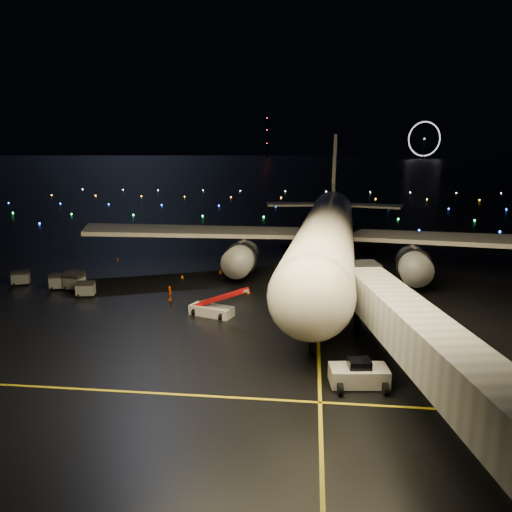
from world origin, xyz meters
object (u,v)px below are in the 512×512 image
object	(u,v)px
crew_c	(170,293)
baggage_cart_2	(75,279)
baggage_cart_1	(59,282)
pushback_tug	(359,372)
baggage_cart_0	(86,289)
belt_loader	(211,300)
baggage_cart_4	(21,278)
baggage_cart_3	(74,282)
airliner	(329,203)

from	to	relation	value
crew_c	baggage_cart_2	distance (m)	13.53
baggage_cart_1	baggage_cart_2	world-z (taller)	baggage_cart_2
pushback_tug	baggage_cart_0	size ratio (longest dim) A/B	2.08
baggage_cart_2	belt_loader	bearing A→B (deg)	-36.00
crew_c	baggage_cart_0	size ratio (longest dim) A/B	0.83
baggage_cart_0	baggage_cart_4	size ratio (longest dim) A/B	0.98
baggage_cart_0	baggage_cart_2	world-z (taller)	baggage_cart_2
belt_loader	baggage_cart_3	bearing A→B (deg)	177.76
baggage_cart_1	belt_loader	bearing A→B (deg)	-35.44
baggage_cart_0	baggage_cart_1	world-z (taller)	baggage_cart_1
pushback_tug	baggage_cart_3	world-z (taller)	pushback_tug
baggage_cart_4	pushback_tug	bearing A→B (deg)	-52.43
baggage_cart_0	baggage_cart_3	distance (m)	3.37
airliner	baggage_cart_0	xyz separation A→B (m)	(-27.46, -14.94, -8.51)
crew_c	airliner	bearing A→B (deg)	99.03
baggage_cart_4	baggage_cart_3	bearing A→B (deg)	-33.42
crew_c	baggage_cart_1	xyz separation A→B (m)	(-14.35, 2.97, 0.09)
baggage_cart_1	baggage_cart_3	distance (m)	1.97
pushback_tug	baggage_cart_2	size ratio (longest dim) A/B	1.84
crew_c	baggage_cart_3	world-z (taller)	baggage_cart_3
airliner	baggage_cart_0	size ratio (longest dim) A/B	33.68
belt_loader	baggage_cart_4	distance (m)	27.02
baggage_cart_1	baggage_cart_2	distance (m)	1.79
belt_loader	baggage_cart_0	world-z (taller)	belt_loader
belt_loader	baggage_cart_0	distance (m)	16.27
baggage_cart_0	baggage_cart_4	xyz separation A→B (m)	(-10.08, 3.76, 0.01)
baggage_cart_3	baggage_cart_1	bearing A→B (deg)	-174.58
crew_c	baggage_cart_3	bearing A→B (deg)	-134.91
belt_loader	baggage_cart_2	distance (m)	20.34
baggage_cart_0	pushback_tug	bearing A→B (deg)	-44.05
belt_loader	crew_c	bearing A→B (deg)	161.15
pushback_tug	baggage_cart_4	distance (m)	44.88
pushback_tug	baggage_cart_3	xyz separation A→B (m)	(-31.32, 20.84, -0.05)
airliner	baggage_cart_2	size ratio (longest dim) A/B	29.73
baggage_cart_4	baggage_cart_0	bearing A→B (deg)	-43.09
baggage_cart_0	baggage_cart_1	bearing A→B (deg)	139.17
belt_loader	baggage_cart_2	world-z (taller)	belt_loader
baggage_cart_0	baggage_cart_1	xyz separation A→B (m)	(-4.42, 2.50, 0.07)
belt_loader	crew_c	size ratio (longest dim) A/B	3.98
airliner	belt_loader	distance (m)	24.43
baggage_cart_1	pushback_tug	bearing A→B (deg)	-47.36
baggage_cart_0	belt_loader	bearing A→B (deg)	-28.88
baggage_cart_1	baggage_cart_3	bearing A→B (deg)	-20.63
crew_c	baggage_cart_2	xyz separation A→B (m)	(-12.91, 4.03, 0.13)
pushback_tug	baggage_cart_4	size ratio (longest dim) A/B	2.05
pushback_tug	baggage_cart_4	world-z (taller)	pushback_tug
airliner	pushback_tug	size ratio (longest dim) A/B	16.18
baggage_cart_0	baggage_cart_4	distance (m)	10.76
baggage_cart_1	baggage_cart_4	world-z (taller)	baggage_cart_1
airliner	baggage_cart_3	size ratio (longest dim) A/B	30.39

